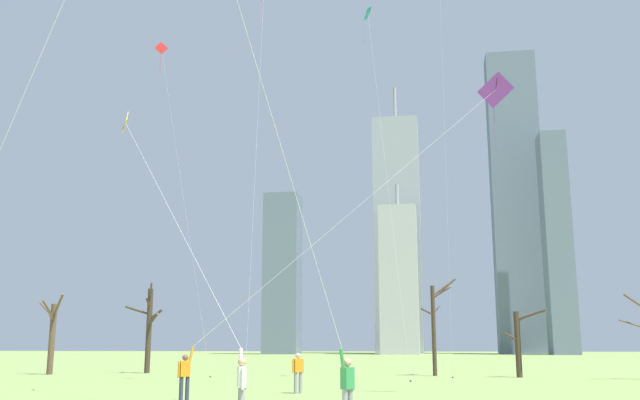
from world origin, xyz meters
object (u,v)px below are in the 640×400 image
Objects in this scene: bystander_far_off_by_trees at (298,371)px; bare_tree_center at (149,326)px; kite_flyer_midfield_right_orange at (320,292)px; distant_kite_drifting_right_red at (166,81)px; kite_flyer_far_back_purple at (271,296)px; bare_tree_rightmost at (435,324)px; distant_kite_high_overhead_teal at (370,33)px; bare_tree_far_right_edge at (52,334)px; bare_tree_left_of_center at (519,341)px; kite_flyer_foreground_right_yellow at (217,329)px; distant_kite_drifting_left_blue at (441,16)px; distant_kite_low_near_trees_pink at (262,22)px.

bare_tree_center is (-14.51, 18.97, 2.34)m from bystander_far_off_by_trees.
kite_flyer_midfield_right_orange is 0.91× the size of distant_kite_drifting_right_red.
bare_tree_center is (-14.18, 22.73, -0.48)m from kite_flyer_far_back_purple.
bystander_far_off_by_trees is (-2.80, 11.69, -2.36)m from kite_flyer_midfield_right_orange.
distant_kite_high_overhead_teal is at bearing -138.66° from bare_tree_rightmost.
bare_tree_rightmost is at bearing 17.38° from distant_kite_drifting_right_red.
distant_kite_drifting_right_red is at bearing 132.46° from bystander_far_off_by_trees.
distant_kite_high_overhead_teal is (13.39, 2.11, 3.43)m from distant_kite_drifting_right_red.
distant_kite_drifting_right_red reaches higher than bare_tree_far_right_edge.
bare_tree_far_right_edge is at bearing -178.99° from bare_tree_left_of_center.
kite_flyer_foreground_right_yellow is 0.54× the size of distant_kite_drifting_right_red.
kite_flyer_midfield_right_orange is 12.23× the size of bystander_far_off_by_trees.
distant_kite_high_overhead_teal reaches higher than bare_tree_rightmost.
distant_kite_drifting_left_blue is 33.09m from bare_tree_far_right_edge.
kite_flyer_foreground_right_yellow is at bearing -93.38° from bystander_far_off_by_trees.
distant_kite_high_overhead_teal is (2.53, 24.06, 20.07)m from kite_flyer_foreground_right_yellow.
bare_tree_center reaches higher than bystander_far_off_by_trees.
distant_kite_high_overhead_teal is (1.97, 14.59, 21.57)m from bystander_far_off_by_trees.
bystander_far_off_by_trees is (0.56, 9.46, -1.50)m from kite_flyer_foreground_right_yellow.
distant_kite_low_near_trees_pink is 11.51m from distant_kite_drifting_left_blue.
kite_flyer_midfield_right_orange reaches higher than bare_tree_rightmost.
distant_kite_low_near_trees_pink is 0.85× the size of distant_kite_drifting_left_blue.
distant_kite_low_near_trees_pink is at bearing -143.64° from bare_tree_left_of_center.
distant_kite_high_overhead_teal reaches higher than kite_flyer_far_back_purple.
distant_kite_drifting_left_blue is 6.38× the size of bare_tree_left_of_center.
distant_kite_drifting_left_blue reaches higher than bare_tree_center.
bare_tree_rightmost is at bearing 77.21° from kite_flyer_foreground_right_yellow.
kite_flyer_midfield_right_orange is 0.90× the size of distant_kite_low_near_trees_pink.
distant_kite_drifting_left_blue reaches higher than distant_kite_low_near_trees_pink.
kite_flyer_far_back_purple reaches higher than bare_tree_left_of_center.
kite_flyer_midfield_right_orange is at bearing -60.56° from bare_tree_center.
kite_flyer_foreground_right_yellow is at bearing 146.47° from kite_flyer_midfield_right_orange.
distant_kite_drifting_left_blue reaches higher than bare_tree_rightmost.
bare_tree_center reaches higher than bare_tree_far_right_edge.
kite_flyer_foreground_right_yellow is 31.43m from distant_kite_high_overhead_teal.
distant_kite_drifting_right_red is (-8.13, 6.51, -0.48)m from distant_kite_low_near_trees_pink.
kite_flyer_far_back_purple reaches higher than bystander_far_off_by_trees.
bare_tree_rightmost is at bearing 74.57° from kite_flyer_far_back_purple.
distant_kite_high_overhead_teal is 6.05× the size of bare_tree_left_of_center.
distant_kite_low_near_trees_pink is at bearing -121.38° from distant_kite_high_overhead_teal.
kite_flyer_midfield_right_orange is 3.15× the size of bare_tree_rightmost.
distant_kite_low_near_trees_pink is 10.52m from distant_kite_high_overhead_teal.
distant_kite_high_overhead_teal is (-4.65, 3.21, 0.72)m from distant_kite_drifting_left_blue.
kite_flyer_far_back_purple is at bearing -44.65° from bare_tree_far_right_edge.
kite_flyer_midfield_right_orange reaches higher than bystander_far_off_by_trees.
bystander_far_off_by_trees is 24.00m from bare_tree_center.
kite_flyer_far_back_purple is at bearing -55.65° from distant_kite_drifting_right_red.
bare_tree_far_right_edge is 6.45m from bare_tree_center.
distant_kite_drifting_left_blue reaches higher than kite_flyer_far_back_purple.
kite_flyer_far_back_purple is 24.55m from distant_kite_drifting_left_blue.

